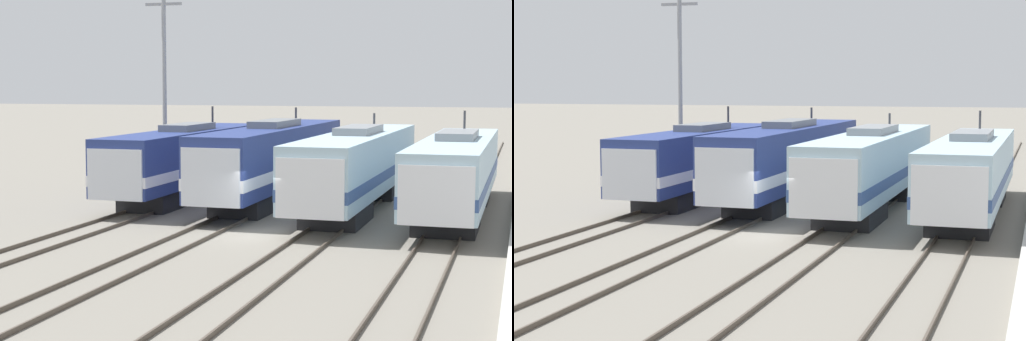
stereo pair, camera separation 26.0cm
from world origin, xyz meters
TOP-DOWN VIEW (x-y plane):
  - ground_plane at (0.00, 0.00)m, footprint 400.00×400.00m
  - rail_pair_far_left at (-7.13, 0.00)m, footprint 1.51×120.00m
  - rail_pair_center_left at (-2.38, 0.00)m, footprint 1.51×120.00m
  - rail_pair_center_right at (2.38, 0.00)m, footprint 1.51×120.00m
  - rail_pair_far_right at (7.13, 0.00)m, footprint 1.51×120.00m
  - locomotive_far_left at (-7.13, 9.44)m, footprint 2.93×17.22m
  - locomotive_center_left at (-2.38, 9.95)m, footprint 2.89×19.25m
  - locomotive_center_right at (2.38, 8.19)m, footprint 2.97×19.72m
  - locomotive_far_right at (7.13, 7.77)m, footprint 3.03×19.29m
  - catenary_tower_left at (-9.92, 13.32)m, footprint 2.22×0.25m

SIDE VIEW (x-z plane):
  - ground_plane at x=0.00m, z-range 0.00..0.00m
  - rail_pair_far_left at x=-7.13m, z-range 0.00..0.15m
  - rail_pair_center_left at x=-2.38m, z-range 0.00..0.15m
  - rail_pair_center_right at x=2.38m, z-range 0.00..0.15m
  - rail_pair_far_right at x=7.13m, z-range 0.00..0.15m
  - locomotive_far_right at x=7.13m, z-range -0.35..4.40m
  - locomotive_far_left at x=-7.13m, z-range -0.35..4.48m
  - locomotive_center_right at x=2.38m, z-range -0.18..4.37m
  - locomotive_center_left at x=-2.38m, z-range -0.21..4.57m
  - catenary_tower_left at x=-9.92m, z-range 0.32..12.44m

